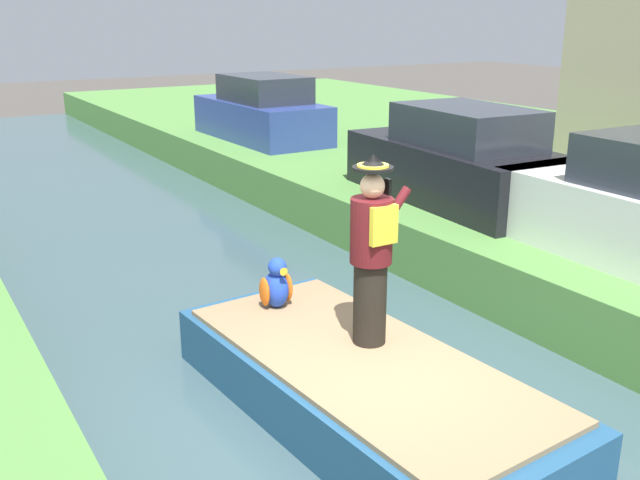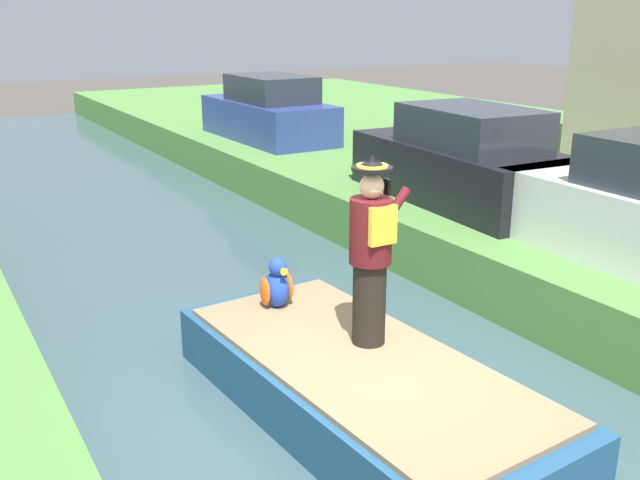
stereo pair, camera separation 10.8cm
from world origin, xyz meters
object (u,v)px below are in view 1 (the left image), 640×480
parrot_plush (276,286)px  person_pirate (372,252)px  boat (363,387)px  parked_car_dark (458,161)px  parked_car_blue (262,113)px

parrot_plush → person_pirate: bearing=-73.9°
boat → parked_car_dark: (4.23, 3.49, 1.13)m
boat → person_pirate: (0.24, 0.24, 1.23)m
boat → parrot_plush: size_ratio=7.56×
boat → person_pirate: bearing=44.9°
parrot_plush → parked_car_dark: size_ratio=0.14×
person_pirate → parrot_plush: size_ratio=3.25×
person_pirate → parrot_plush: person_pirate is taller
parrot_plush → parked_car_dark: 4.82m
parrot_plush → parked_car_dark: parked_car_dark is taller
boat → parked_car_blue: 11.22m
boat → parked_car_blue: size_ratio=1.07×
parrot_plush → parked_car_blue: size_ratio=0.14×
person_pirate → parked_car_blue: 10.84m
person_pirate → parked_car_dark: 5.14m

